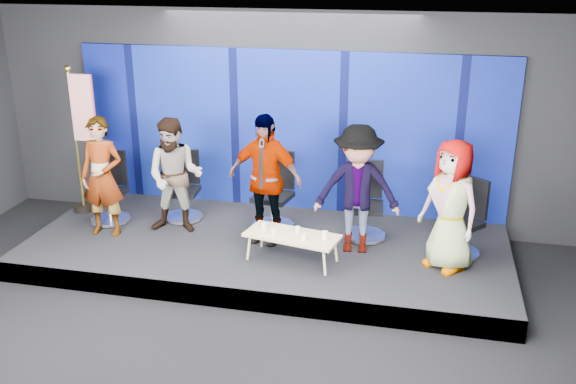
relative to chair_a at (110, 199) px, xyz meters
name	(u,v)px	position (x,y,z in m)	size (l,w,h in m)	color
ground	(212,355)	(2.60, -2.73, -0.67)	(10.00, 10.00, 0.00)	black
room_walls	(202,150)	(2.60, -2.73, 1.76)	(10.02, 8.02, 3.51)	black
riser	(267,250)	(2.60, -0.23, -0.52)	(7.00, 3.00, 0.30)	black
backdrop	(288,131)	(2.60, 1.22, 0.93)	(7.00, 0.08, 2.60)	#080F63
chair_a	(110,199)	(0.00, 0.00, 0.00)	(0.64, 0.64, 1.11)	silver
panelist_a	(102,177)	(0.17, -0.48, 0.53)	(0.66, 0.43, 1.80)	black
chair_b	(184,197)	(1.09, 0.35, -0.01)	(0.67, 0.67, 1.09)	silver
panelist_b	(175,176)	(1.18, -0.15, 0.51)	(0.86, 0.67, 1.76)	black
chair_c	(274,203)	(2.58, 0.33, 0.02)	(0.76, 0.76, 1.18)	silver
panelist_c	(265,179)	(2.57, -0.18, 0.59)	(1.12, 0.47, 1.91)	black
chair_d	(365,213)	(3.99, 0.27, 0.01)	(0.69, 0.69, 1.14)	silver
panelist_d	(357,189)	(3.91, -0.24, 0.56)	(1.19, 0.68, 1.84)	black
chair_e	(462,230)	(5.38, -0.04, 0.00)	(0.88, 0.88, 1.10)	silver
panelist_e	(451,205)	(5.17, -0.50, 0.53)	(0.87, 0.57, 1.78)	black
coffee_table	(292,236)	(3.10, -0.77, 0.00)	(1.36, 0.79, 0.39)	tan
mug_a	(264,226)	(2.68, -0.68, 0.07)	(0.07, 0.07, 0.08)	silver
mug_b	(273,232)	(2.86, -0.84, 0.07)	(0.07, 0.07, 0.08)	silver
mug_c	(298,230)	(3.16, -0.69, 0.07)	(0.07, 0.07, 0.09)	silver
mug_d	(304,237)	(3.29, -0.90, 0.07)	(0.07, 0.07, 0.09)	silver
mug_e	(325,235)	(3.56, -0.82, 0.08)	(0.09, 0.09, 0.10)	silver
flag_stand	(82,137)	(-0.53, 0.26, 0.90)	(0.55, 0.32, 2.40)	black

